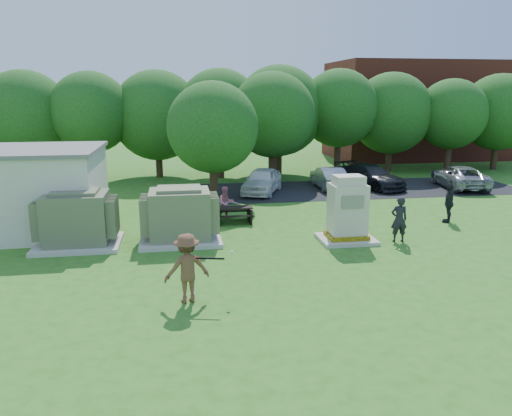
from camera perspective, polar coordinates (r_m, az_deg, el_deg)
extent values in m
plane|color=#2D6619|center=(15.11, 2.42, -8.21)|extent=(120.00, 120.00, 0.00)
cube|color=maroon|center=(45.83, 18.30, 10.56)|extent=(15.00, 8.00, 8.00)
cube|color=#232326|center=(29.52, 10.58, 2.15)|extent=(20.00, 6.00, 0.01)
cube|color=beige|center=(19.42, -19.59, -3.88)|extent=(3.00, 2.40, 0.15)
cube|color=#5F674A|center=(19.17, -19.81, -1.09)|extent=(2.20, 1.80, 1.80)
cube|color=#5F674A|center=(18.98, -20.03, 1.73)|extent=(1.60, 1.30, 0.12)
cube|color=#5F674A|center=(19.45, -23.49, -1.13)|extent=(0.32, 1.50, 1.35)
cube|color=#5F674A|center=(18.97, -16.05, -0.89)|extent=(0.32, 1.50, 1.35)
cube|color=beige|center=(19.07, -8.59, -3.55)|extent=(3.00, 2.40, 0.15)
cube|color=#666E4D|center=(18.82, -8.69, -0.71)|extent=(2.20, 1.80, 1.80)
cube|color=#666E4D|center=(18.62, -8.79, 2.17)|extent=(1.60, 1.30, 0.12)
cube|color=#666E4D|center=(18.86, -12.55, -0.77)|extent=(0.32, 1.50, 1.35)
cube|color=#666E4D|center=(18.86, -4.83, -0.49)|extent=(0.32, 1.50, 1.35)
cube|color=beige|center=(19.20, 10.26, -3.52)|extent=(2.06, 1.68, 0.14)
cube|color=yellow|center=(19.16, 10.28, -3.08)|extent=(1.45, 1.17, 0.17)
cube|color=beige|center=(18.90, 10.41, -0.11)|extent=(1.31, 1.03, 1.87)
cube|color=beige|center=(18.69, 10.55, 3.17)|extent=(1.08, 0.84, 0.33)
cube|color=gray|center=(18.32, 11.01, 0.65)|extent=(0.84, 0.04, 0.47)
cube|color=black|center=(21.43, -2.58, 0.05)|extent=(1.60, 0.62, 0.05)
cube|color=black|center=(21.97, -2.72, -0.35)|extent=(1.60, 0.22, 0.04)
cube|color=black|center=(21.02, -2.42, -0.96)|extent=(1.60, 0.22, 0.04)
cube|color=black|center=(21.44, -4.41, -0.88)|extent=(0.07, 1.20, 0.66)
cube|color=black|center=(21.59, -0.73, -0.74)|extent=(0.07, 1.20, 0.66)
imported|color=brown|center=(13.42, -7.89, -6.82)|extent=(1.34, 0.95, 1.89)
imported|color=black|center=(19.34, 16.03, -1.27)|extent=(0.66, 0.46, 1.72)
imported|color=#BE6578|center=(22.05, -3.46, 0.61)|extent=(0.83, 0.71, 1.47)
imported|color=black|center=(22.96, 21.19, 0.54)|extent=(0.95, 1.05, 1.71)
imported|color=white|center=(27.77, 0.70, 3.15)|extent=(3.15, 4.44, 1.40)
imported|color=#A9AAAE|center=(29.51, 8.29, 3.48)|extent=(1.42, 3.90, 1.28)
imported|color=black|center=(30.14, 12.93, 3.57)|extent=(3.59, 5.08, 1.36)
imported|color=#A4A5A9|center=(31.68, 22.21, 3.32)|extent=(2.87, 4.97, 1.30)
cylinder|color=black|center=(13.20, -5.47, -5.75)|extent=(0.84, 0.24, 0.06)
cylinder|color=maroon|center=(13.26, -6.99, -5.70)|extent=(0.23, 0.11, 0.06)
sphere|color=white|center=(13.55, -2.79, -5.07)|extent=(0.09, 0.09, 0.09)
cylinder|color=#47301E|center=(34.70, -24.39, 4.81)|extent=(0.44, 0.44, 2.40)
sphere|color=#235B1C|center=(34.46, -24.84, 9.55)|extent=(5.60, 5.60, 5.60)
cylinder|color=#47301E|center=(33.25, -18.00, 5.37)|extent=(0.44, 0.44, 2.80)
sphere|color=#235B1C|center=(33.02, -18.36, 10.36)|extent=(5.00, 5.00, 5.00)
cylinder|color=#47301E|center=(33.69, -11.01, 5.43)|extent=(0.44, 0.44, 2.30)
sphere|color=#235B1C|center=(33.44, -11.23, 10.35)|extent=(5.80, 5.80, 5.80)
cylinder|color=#47301E|center=(32.88, -4.06, 5.81)|extent=(0.44, 0.44, 2.70)
sphere|color=#235B1C|center=(32.64, -4.15, 10.99)|extent=(5.40, 5.40, 5.40)
cylinder|color=#47301E|center=(34.06, 2.60, 5.91)|extent=(0.44, 0.44, 2.50)
sphere|color=#235B1C|center=(33.81, 2.66, 11.04)|extent=(6.00, 6.00, 6.00)
cylinder|color=#47301E|center=(34.68, 9.27, 6.21)|extent=(0.44, 0.44, 2.90)
sphere|color=#235B1C|center=(34.46, 9.45, 11.19)|extent=(5.20, 5.20, 5.20)
cylinder|color=#47301E|center=(36.70, 14.93, 5.92)|extent=(0.44, 0.44, 2.40)
sphere|color=#235B1C|center=(36.48, 15.20, 10.41)|extent=(5.60, 5.60, 5.60)
cylinder|color=#47301E|center=(37.71, 21.09, 5.82)|extent=(0.44, 0.44, 2.60)
sphere|color=#235B1C|center=(37.50, 21.44, 9.97)|extent=(4.80, 4.80, 4.80)
cylinder|color=#47301E|center=(40.35, 25.61, 5.76)|extent=(0.44, 0.44, 2.50)
sphere|color=#235B1C|center=(40.15, 26.02, 9.82)|extent=(5.40, 5.40, 5.40)
cylinder|color=#47301E|center=(25.72, -4.85, 3.43)|extent=(0.44, 0.44, 2.40)
sphere|color=#235B1C|center=(25.42, -4.96, 9.18)|extent=(4.60, 4.60, 4.60)
cylinder|color=#47301E|center=(31.13, 1.84, 5.33)|extent=(0.44, 0.44, 2.60)
sphere|color=#235B1C|center=(30.88, 1.87, 10.60)|extent=(5.20, 5.20, 5.20)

